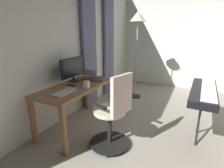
{
  "coord_description": "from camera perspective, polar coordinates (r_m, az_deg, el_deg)",
  "views": [
    {
      "loc": [
        2.52,
        -0.71,
        1.54
      ],
      "look_at": [
        0.36,
        -1.77,
        0.82
      ],
      "focal_mm": 27.68,
      "sensor_mm": 36.0,
      "label": 1
    }
  ],
  "objects": [
    {
      "name": "cell_phone_by_monitor",
      "position": [
        2.81,
        -13.38,
        -0.43
      ],
      "size": [
        0.08,
        0.15,
        0.01
      ],
      "primitive_type": "cube",
      "rotation": [
        0.0,
        0.0,
        0.11
      ],
      "color": "#232328",
      "rests_on": "desk"
    },
    {
      "name": "desk",
      "position": [
        2.83,
        -11.46,
        -2.36
      ],
      "size": [
        1.41,
        0.64,
        0.73
      ],
      "color": "#91613C",
      "rests_on": "ground"
    },
    {
      "name": "office_chair",
      "position": [
        2.32,
        0.46,
        -10.21
      ],
      "size": [
        0.56,
        0.56,
        1.06
      ],
      "rotation": [
        0.0,
        0.0,
        2.89
      ],
      "color": "black",
      "rests_on": "ground"
    },
    {
      "name": "computer_monitor",
      "position": [
        3.0,
        -12.82,
        5.13
      ],
      "size": [
        0.58,
        0.18,
        0.41
      ],
      "color": "black",
      "rests_on": "desk"
    },
    {
      "name": "back_room_partition",
      "position": [
        3.31,
        -14.38,
        13.37
      ],
      "size": [
        5.45,
        0.1,
        2.75
      ],
      "primitive_type": "cube",
      "color": "silver",
      "rests_on": "ground"
    },
    {
      "name": "piano_keyboard",
      "position": [
        2.71,
        27.99,
        -2.53
      ],
      "size": [
        1.17,
        0.36,
        0.81
      ],
      "rotation": [
        0.0,
        0.0,
        -0.03
      ],
      "color": "black",
      "rests_on": "ground"
    },
    {
      "name": "computer_mouse",
      "position": [
        2.83,
        -8.24,
        0.28
      ],
      "size": [
        0.06,
        0.1,
        0.04
      ],
      "primitive_type": "ellipsoid",
      "color": "#232328",
      "rests_on": "desk"
    },
    {
      "name": "curtain_left_panel",
      "position": [
        4.43,
        -1.08,
        12.83
      ],
      "size": [
        0.44,
        0.06,
        2.47
      ],
      "primitive_type": "cube",
      "color": "slate",
      "rests_on": "ground"
    },
    {
      "name": "floor_lamp",
      "position": [
        4.07,
        8.46,
        18.96
      ],
      "size": [
        0.36,
        0.36,
        1.98
      ],
      "color": "black",
      "rests_on": "ground"
    },
    {
      "name": "laptop",
      "position": [
        3.1,
        -5.98,
        2.52
      ],
      "size": [
        0.44,
        0.45,
        0.16
      ],
      "rotation": [
        0.0,
        0.0,
        0.45
      ],
      "color": "#333338",
      "rests_on": "desk"
    },
    {
      "name": "computer_keyboard",
      "position": [
        2.49,
        -15.4,
        -2.65
      ],
      "size": [
        0.37,
        0.15,
        0.02
      ],
      "primitive_type": "cube",
      "color": "#B7BCC1",
      "rests_on": "desk"
    },
    {
      "name": "curtain_right_panel",
      "position": [
        3.67,
        -7.5,
        11.88
      ],
      "size": [
        0.46,
        0.06,
        2.47
      ],
      "primitive_type": "cube",
      "color": "slate",
      "rests_on": "ground"
    },
    {
      "name": "mug_tea",
      "position": [
        2.64,
        -8.43,
        -0.17
      ],
      "size": [
        0.14,
        0.09,
        0.11
      ],
      "color": "white",
      "rests_on": "desk"
    }
  ]
}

